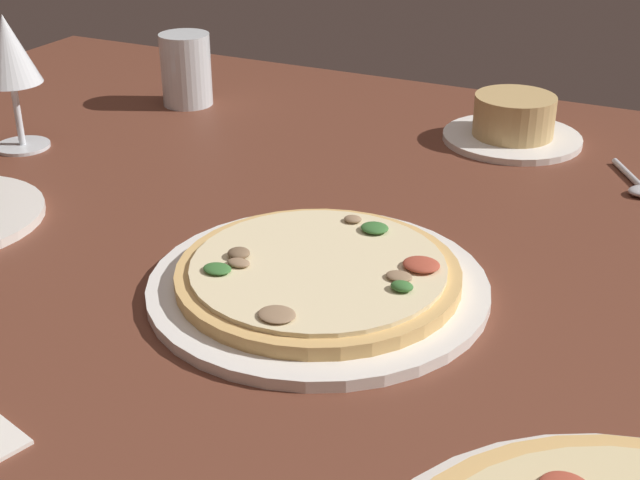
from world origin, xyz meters
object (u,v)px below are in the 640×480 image
water_glass (186,74)px  wine_glass_far (8,54)px  ramekin_on_saucer (513,123)px  pizza_main (319,279)px

water_glass → wine_glass_far: bearing=-110.1°
ramekin_on_saucer → wine_glass_far: (-51.59, -27.55, 8.88)cm
pizza_main → water_glass: water_glass is taller
pizza_main → wine_glass_far: size_ratio=1.82×
pizza_main → wine_glass_far: bearing=161.8°
wine_glass_far → water_glass: size_ratio=1.65×
ramekin_on_saucer → wine_glass_far: wine_glass_far is taller
water_glass → pizza_main: bearing=-44.8°
wine_glass_far → pizza_main: bearing=-18.2°
ramekin_on_saucer → wine_glass_far: bearing=-151.9°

